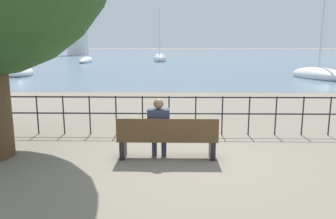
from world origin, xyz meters
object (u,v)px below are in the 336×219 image
sailboat_0 (17,71)px  sailboat_3 (318,75)px  park_bench (167,139)px  sailboat_2 (160,59)px  harbor_lighthouse (76,5)px  seated_person_left (159,126)px  sailboat_1 (86,60)px

sailboat_0 → sailboat_3: sailboat_0 is taller
sailboat_0 → sailboat_3: size_ratio=1.55×
sailboat_3 → park_bench: bearing=-136.4°
sailboat_2 → harbor_lighthouse: harbor_lighthouse is taller
sailboat_2 → sailboat_3: sailboat_2 is taller
sailboat_0 → sailboat_3: (23.83, -2.47, -0.05)m
sailboat_2 → sailboat_3: (13.10, -29.13, -0.10)m
seated_person_left → sailboat_0: 24.06m
park_bench → seated_person_left: (-0.19, 0.08, 0.26)m
sailboat_0 → sailboat_3: bearing=-29.2°
park_bench → sailboat_0: (-12.98, 20.45, -0.11)m
sailboat_0 → harbor_lighthouse: 67.95m
park_bench → sailboat_3: (10.85, 17.98, -0.16)m
sailboat_0 → sailboat_3: 23.95m
sailboat_0 → sailboat_1: 23.08m
sailboat_0 → sailboat_2: 28.74m
harbor_lighthouse → sailboat_2: bearing=-57.5°
seated_person_left → park_bench: bearing=-22.3°
sailboat_1 → harbor_lighthouse: 46.16m
sailboat_3 → sailboat_1: bearing=118.2°
sailboat_2 → harbor_lighthouse: size_ratio=0.30×
sailboat_0 → sailboat_2: sailboat_0 is taller
seated_person_left → sailboat_1: sailboat_1 is taller
sailboat_3 → seated_person_left: bearing=-136.9°
park_bench → sailboat_1: (-13.34, 43.53, -0.18)m
seated_person_left → sailboat_0: size_ratio=0.10×
sailboat_3 → harbor_lighthouse: (-37.65, 67.70, 13.14)m
sailboat_0 → harbor_lighthouse: harbor_lighthouse is taller
sailboat_1 → sailboat_2: (11.09, 3.59, 0.11)m
seated_person_left → harbor_lighthouse: 90.54m
sailboat_0 → seated_person_left: bearing=-81.2°
sailboat_1 → sailboat_3: size_ratio=1.09×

